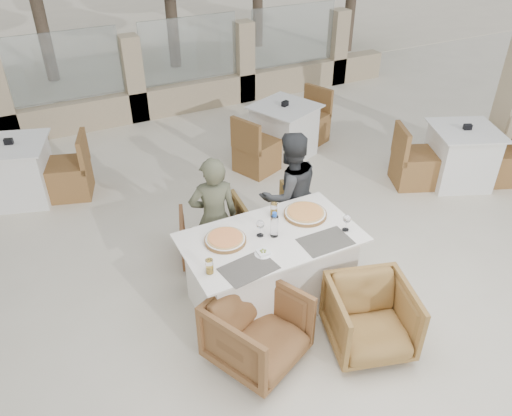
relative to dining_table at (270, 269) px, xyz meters
name	(u,v)px	position (x,y,z in m)	size (l,w,h in m)	color
ground	(273,294)	(0.06, 0.05, -0.39)	(80.00, 80.00, 0.00)	beige
sand_patch	(56,10)	(0.06, 14.05, -0.38)	(30.00, 16.00, 0.01)	beige
perimeter_wall_far	(133,73)	(0.06, 4.85, 0.42)	(10.00, 0.34, 1.60)	tan
dining_table	(270,269)	(0.00, 0.00, 0.00)	(1.60, 0.90, 0.77)	white
placemat_near_left	(249,268)	(-0.37, -0.30, 0.39)	(0.45, 0.30, 0.00)	#514C46
placemat_near_right	(326,241)	(0.40, -0.28, 0.39)	(0.45, 0.30, 0.00)	#504D45
pizza_left	(225,239)	(-0.40, 0.12, 0.41)	(0.37, 0.37, 0.05)	#EF5020
pizza_right	(305,213)	(0.45, 0.15, 0.41)	(0.41, 0.41, 0.05)	#D55B1D
water_bottle	(274,224)	(0.03, 0.00, 0.51)	(0.07, 0.07, 0.25)	#A7CADC
wine_glass_centre	(260,227)	(-0.08, 0.06, 0.48)	(0.08, 0.08, 0.18)	white
wine_glass_corner	(346,222)	(0.65, -0.22, 0.48)	(0.08, 0.08, 0.18)	silver
beer_glass_left	(209,266)	(-0.68, -0.20, 0.45)	(0.07, 0.07, 0.13)	gold
beer_glass_right	(274,210)	(0.18, 0.28, 0.45)	(0.07, 0.07, 0.14)	#C3871B
olive_dish	(263,252)	(-0.18, -0.19, 0.41)	(0.11, 0.11, 0.04)	white
armchair_far_left	(209,236)	(-0.27, 0.88, -0.11)	(0.58, 0.60, 0.55)	brown
armchair_far_right	(267,219)	(0.42, 0.85, -0.09)	(0.64, 0.66, 0.60)	olive
armchair_near_left	(258,330)	(-0.42, -0.57, -0.06)	(0.70, 0.72, 0.66)	brown
armchair_near_right	(370,318)	(0.50, -0.87, -0.07)	(0.68, 0.70, 0.63)	olive
diner_left	(214,218)	(-0.29, 0.65, 0.28)	(0.48, 0.32, 1.32)	#4F513B
diner_right	(289,194)	(0.57, 0.66, 0.31)	(0.67, 0.52, 1.38)	#35373A
bg_table_a	(18,172)	(-1.94, 3.06, 0.00)	(1.64, 0.82, 0.77)	silver
bg_table_b	(284,131)	(1.62, 2.60, 0.00)	(1.64, 0.82, 0.77)	silver
bg_table_c	(460,156)	(3.31, 0.87, 0.00)	(1.64, 0.82, 0.77)	silver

